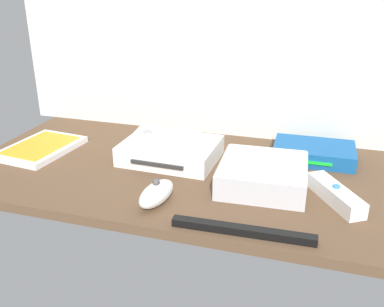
% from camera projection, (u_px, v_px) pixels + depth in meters
% --- Properties ---
extents(ground_plane, '(1.00, 0.48, 0.02)m').
position_uv_depth(ground_plane, '(192.00, 175.00, 0.95)').
color(ground_plane, brown).
rests_on(ground_plane, ground).
extents(back_wall, '(1.10, 0.01, 0.64)m').
position_uv_depth(back_wall, '(222.00, 8.00, 1.04)').
color(back_wall, silver).
rests_on(back_wall, ground).
extents(game_console, '(0.21, 0.17, 0.04)m').
position_uv_depth(game_console, '(171.00, 151.00, 0.99)').
color(game_console, white).
rests_on(game_console, ground_plane).
extents(mini_computer, '(0.18, 0.18, 0.05)m').
position_uv_depth(mini_computer, '(263.00, 174.00, 0.87)').
color(mini_computer, silver).
rests_on(mini_computer, ground_plane).
extents(game_case, '(0.16, 0.20, 0.02)m').
position_uv_depth(game_case, '(41.00, 148.00, 1.05)').
color(game_case, white).
rests_on(game_case, ground_plane).
extents(network_router, '(0.18, 0.13, 0.03)m').
position_uv_depth(network_router, '(314.00, 152.00, 1.00)').
color(network_router, '#145193').
rests_on(network_router, ground_plane).
extents(remote_wand, '(0.11, 0.14, 0.03)m').
position_uv_depth(remote_wand, '(335.00, 195.00, 0.81)').
color(remote_wand, white).
rests_on(remote_wand, ground_plane).
extents(remote_nunchuk, '(0.06, 0.11, 0.05)m').
position_uv_depth(remote_nunchuk, '(156.00, 194.00, 0.81)').
color(remote_nunchuk, white).
rests_on(remote_nunchuk, ground_plane).
extents(remote_classic_pad, '(0.15, 0.09, 0.02)m').
position_uv_depth(remote_classic_pad, '(165.00, 138.00, 0.98)').
color(remote_classic_pad, white).
rests_on(remote_classic_pad, game_console).
extents(sensor_bar, '(0.24, 0.03, 0.01)m').
position_uv_depth(sensor_bar, '(243.00, 230.00, 0.72)').
color(sensor_bar, black).
rests_on(sensor_bar, ground_plane).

